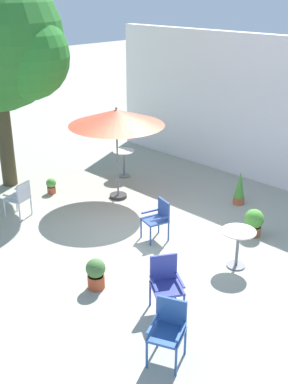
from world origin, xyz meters
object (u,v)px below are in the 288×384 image
(cafe_table_1, at_px, (124,159))
(potted_plant_3, at_px, (240,189))
(patio_umbrella_0, at_px, (116,118))
(patio_chair_2, at_px, (19,197))
(potted_plant_4, at_px, (254,222))
(patio_chair_3, at_px, (169,327))
(potted_plant_0, at_px, (96,273))
(patio_chair_0, at_px, (165,281))
(patio_chair_1, at_px, (158,217))
(potted_plant_2, at_px, (51,185))
(cafe_table_0, at_px, (238,242))

(cafe_table_1, bearing_deg, potted_plant_3, 12.63)
(patio_umbrella_0, distance_m, patio_chair_2, 2.94)
(potted_plant_4, bearing_deg, potted_plant_3, 135.47)
(patio_chair_2, relative_size, patio_chair_3, 0.94)
(patio_chair_3, bearing_deg, potted_plant_0, 169.79)
(patio_umbrella_0, height_order, patio_chair_3, patio_umbrella_0)
(patio_chair_3, xyz_separation_m, potted_plant_0, (-2.08, 0.37, -0.24))
(patio_umbrella_0, xyz_separation_m, potted_plant_4, (3.56, 0.72, -1.76))
(patio_chair_0, bearing_deg, patio_chair_1, 136.35)
(patio_chair_2, bearing_deg, potted_plant_2, 116.52)
(patio_chair_2, relative_size, potted_plant_4, 1.43)
(patio_chair_1, bearing_deg, patio_chair_0, -43.65)
(cafe_table_1, height_order, patio_chair_2, patio_chair_2)
(patio_chair_2, height_order, potted_plant_2, patio_chair_2)
(patio_chair_0, height_order, potted_plant_2, patio_chair_0)
(cafe_table_0, bearing_deg, cafe_table_1, 161.41)
(patio_chair_3, height_order, potted_plant_0, patio_chair_3)
(patio_umbrella_0, bearing_deg, potted_plant_2, -143.88)
(cafe_table_0, bearing_deg, potted_plant_4, 110.00)
(patio_chair_1, height_order, patio_chair_2, patio_chair_2)
(patio_chair_1, distance_m, potted_plant_4, 2.08)
(cafe_table_1, distance_m, patio_chair_2, 3.46)
(patio_chair_3, xyz_separation_m, potted_plant_2, (-6.20, 2.28, -0.33))
(patio_umbrella_0, bearing_deg, potted_plant_4, 11.38)
(cafe_table_0, xyz_separation_m, patio_chair_1, (-1.84, -0.26, -0.02))
(potted_plant_2, height_order, potted_plant_3, potted_plant_3)
(cafe_table_0, bearing_deg, patio_chair_3, -75.22)
(cafe_table_1, relative_size, potted_plant_4, 1.27)
(potted_plant_0, relative_size, potted_plant_2, 1.42)
(patio_chair_0, xyz_separation_m, patio_chair_3, (0.81, -0.81, -0.00))
(patio_umbrella_0, height_order, patio_chair_2, patio_umbrella_0)
(patio_umbrella_0, bearing_deg, potted_plant_0, -47.76)
(cafe_table_0, height_order, potted_plant_2, cafe_table_0)
(patio_chair_2, relative_size, potted_plant_2, 2.12)
(patio_umbrella_0, bearing_deg, cafe_table_0, -8.23)
(patio_chair_2, xyz_separation_m, patio_chair_3, (5.54, -0.97, 0.03))
(cafe_table_1, bearing_deg, patio_umbrella_0, -48.55)
(patio_umbrella_0, distance_m, patio_chair_0, 4.93)
(cafe_table_0, bearing_deg, patio_chair_1, -172.01)
(patio_umbrella_0, relative_size, potted_plant_4, 3.86)
(patio_chair_1, bearing_deg, cafe_table_0, 7.99)
(patio_chair_0, height_order, potted_plant_4, patio_chair_0)
(patio_chair_3, bearing_deg, cafe_table_1, 142.33)
(patio_umbrella_0, distance_m, cafe_table_1, 2.14)
(patio_chair_0, bearing_deg, potted_plant_0, -161.17)
(potted_plant_4, bearing_deg, patio_umbrella_0, -168.62)
(potted_plant_2, bearing_deg, potted_plant_0, -24.81)
(cafe_table_1, height_order, patio_chair_3, patio_chair_3)
(patio_chair_2, bearing_deg, potted_plant_0, -9.70)
(cafe_table_1, height_order, potted_plant_3, potted_plant_3)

